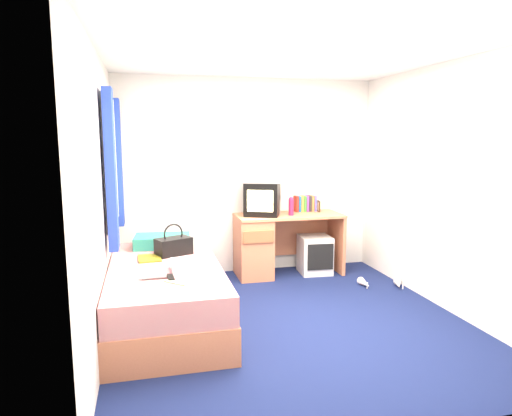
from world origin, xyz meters
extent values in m
plane|color=#0C1438|center=(0.00, 0.00, 0.00)|extent=(3.40, 3.40, 0.00)
plane|color=white|center=(0.00, 0.00, 2.40)|extent=(3.40, 3.40, 0.00)
plane|color=silver|center=(0.00, 1.70, 1.20)|extent=(3.20, 0.00, 3.20)
plane|color=silver|center=(0.00, -1.70, 1.20)|extent=(3.20, 0.00, 3.20)
plane|color=silver|center=(-1.60, 0.00, 1.20)|extent=(0.00, 3.40, 3.40)
plane|color=silver|center=(1.60, 0.00, 1.20)|extent=(0.00, 3.40, 3.40)
cube|color=#C17350|center=(-1.10, 0.26, 0.15)|extent=(1.00, 2.00, 0.30)
cube|color=#975A37|center=(-0.60, -0.14, 0.16)|extent=(0.02, 0.70, 0.18)
cube|color=silver|center=(-1.10, 0.26, 0.42)|extent=(0.98, 1.98, 0.24)
cube|color=#176498|center=(-1.09, 0.96, 0.60)|extent=(0.60, 0.42, 0.12)
cube|color=#C17350|center=(0.45, 1.42, 0.73)|extent=(1.30, 0.55, 0.03)
cube|color=#C17350|center=(0.00, 1.42, 0.36)|extent=(0.40, 0.52, 0.72)
cube|color=#C17350|center=(1.08, 1.42, 0.36)|extent=(0.04, 0.52, 0.72)
cube|color=#C17350|center=(0.70, 1.67, 0.45)|extent=(0.78, 0.03, 0.55)
cube|color=silver|center=(0.78, 1.38, 0.23)|extent=(0.40, 0.40, 0.47)
cube|color=black|center=(0.12, 1.44, 0.95)|extent=(0.51, 0.50, 0.40)
cube|color=#D7C487|center=(0.05, 1.27, 0.95)|extent=(0.28, 0.13, 0.25)
cube|color=silver|center=(0.12, 1.44, 1.19)|extent=(0.51, 0.42, 0.08)
cube|color=maroon|center=(0.60, 1.60, 0.85)|extent=(0.03, 0.13, 0.20)
cube|color=navy|center=(0.64, 1.60, 0.85)|extent=(0.03, 0.13, 0.20)
cube|color=gold|center=(0.67, 1.60, 0.85)|extent=(0.03, 0.13, 0.20)
cube|color=#337F33|center=(0.71, 1.60, 0.85)|extent=(0.03, 0.13, 0.20)
cube|color=#7F337F|center=(0.74, 1.60, 0.85)|extent=(0.03, 0.13, 0.20)
cube|color=#262626|center=(0.78, 1.60, 0.85)|extent=(0.03, 0.13, 0.20)
cube|color=#B26633|center=(0.81, 1.60, 0.85)|extent=(0.03, 0.13, 0.20)
cube|color=#4C4C99|center=(0.85, 1.60, 0.85)|extent=(0.03, 0.13, 0.20)
cube|color=#302010|center=(0.88, 1.52, 0.82)|extent=(0.04, 0.12, 0.14)
cylinder|color=#C31B43|center=(0.46, 1.35, 0.85)|extent=(0.08, 0.08, 0.20)
cylinder|color=silver|center=(0.33, 1.48, 0.84)|extent=(0.06, 0.06, 0.17)
cube|color=black|center=(-0.99, 0.61, 0.62)|extent=(0.38, 0.31, 0.17)
torus|color=black|center=(-0.99, 0.61, 0.75)|extent=(0.19, 0.10, 0.21)
cube|color=silver|center=(-0.91, 0.06, 0.59)|extent=(0.28, 0.24, 0.09)
cube|color=gold|center=(-1.23, 0.50, 0.55)|extent=(0.22, 0.29, 0.01)
cylinder|color=silver|center=(-1.20, -0.14, 0.58)|extent=(0.20, 0.07, 0.07)
cube|color=gold|center=(-1.03, -0.30, 0.55)|extent=(0.20, 0.20, 0.01)
cube|color=black|center=(-1.07, -0.17, 0.55)|extent=(0.06, 0.16, 0.02)
cube|color=silver|center=(-1.58, 0.90, 1.45)|extent=(0.02, 0.90, 1.10)
cube|color=white|center=(-1.57, 0.90, 2.04)|extent=(0.06, 1.06, 0.08)
cube|color=white|center=(-1.57, 0.90, 0.86)|extent=(0.06, 1.06, 0.08)
cube|color=navy|center=(-1.53, 0.31, 1.40)|extent=(0.08, 0.24, 1.40)
cube|color=navy|center=(-1.53, 1.49, 1.40)|extent=(0.08, 0.24, 1.40)
cone|color=silver|center=(1.14, 0.72, 0.04)|extent=(0.09, 0.22, 0.09)
cone|color=silver|center=(1.50, 0.61, 0.04)|extent=(0.17, 0.24, 0.09)
camera|label=1|loc=(-1.24, -3.83, 1.69)|focal=32.00mm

